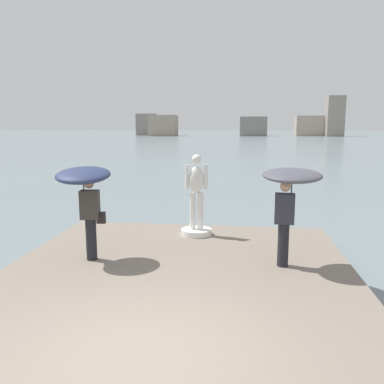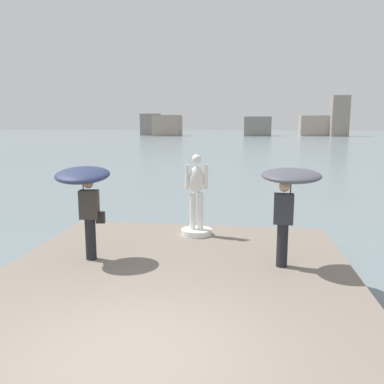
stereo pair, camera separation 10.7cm
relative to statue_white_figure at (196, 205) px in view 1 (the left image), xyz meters
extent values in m
plane|color=slate|center=(-0.09, 34.47, -1.18)|extent=(400.00, 400.00, 0.00)
cube|color=slate|center=(-0.09, -3.76, -0.98)|extent=(6.92, 9.54, 0.40)
cylinder|color=white|center=(0.00, 0.00, -0.71)|extent=(0.79, 0.79, 0.14)
cylinder|color=white|center=(-0.10, 0.00, -0.15)|extent=(0.15, 0.15, 0.96)
cylinder|color=white|center=(0.10, 0.00, -0.15)|extent=(0.15, 0.15, 0.96)
ellipsoid|color=white|center=(0.00, 0.00, 0.66)|extent=(0.38, 0.26, 0.67)
sphere|color=white|center=(0.00, 0.00, 1.18)|extent=(0.24, 0.24, 0.24)
cylinder|color=white|center=(-0.24, 0.00, 0.73)|extent=(0.10, 0.10, 0.62)
cylinder|color=white|center=(0.24, 0.00, 0.73)|extent=(0.10, 0.10, 0.62)
cylinder|color=black|center=(-1.98, -2.18, -0.34)|extent=(0.22, 0.22, 0.88)
cube|color=#38332D|center=(-1.98, -2.18, 0.40)|extent=(0.41, 0.28, 0.60)
sphere|color=#A87A5B|center=(-1.98, -2.18, 0.85)|extent=(0.21, 0.21, 0.21)
cylinder|color=#262626|center=(-2.11, -2.16, 0.70)|extent=(0.02, 0.02, 0.50)
ellipsoid|color=navy|center=(-2.11, -2.16, 1.01)|extent=(1.25, 1.27, 0.41)
cube|color=black|center=(-1.77, -2.14, 0.12)|extent=(0.19, 0.12, 0.24)
cylinder|color=black|center=(1.97, -2.10, -0.34)|extent=(0.22, 0.22, 0.88)
cube|color=#2D2D38|center=(1.97, -2.10, 0.40)|extent=(0.40, 0.27, 0.60)
sphere|color=tan|center=(1.97, -2.10, 0.85)|extent=(0.21, 0.21, 0.21)
cylinder|color=#262626|center=(2.10, -2.07, 0.73)|extent=(0.02, 0.02, 0.55)
ellipsoid|color=#4C4C56|center=(2.10, -2.07, 1.06)|extent=(1.24, 1.25, 0.32)
cube|color=gray|center=(-27.72, 111.68, 2.08)|extent=(5.69, 4.28, 6.52)
cube|color=gray|center=(-21.23, 105.57, 1.78)|extent=(7.68, 7.28, 5.92)
cube|color=gray|center=(4.74, 108.46, 1.56)|extent=(7.63, 7.70, 5.48)
cube|color=#A89989|center=(21.20, 110.77, 1.71)|extent=(8.38, 5.81, 5.77)
cube|color=gray|center=(27.17, 106.69, 4.38)|extent=(4.66, 4.23, 11.11)
camera|label=1|loc=(1.08, -9.92, 2.03)|focal=37.21mm
camera|label=2|loc=(1.19, -9.91, 2.03)|focal=37.21mm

